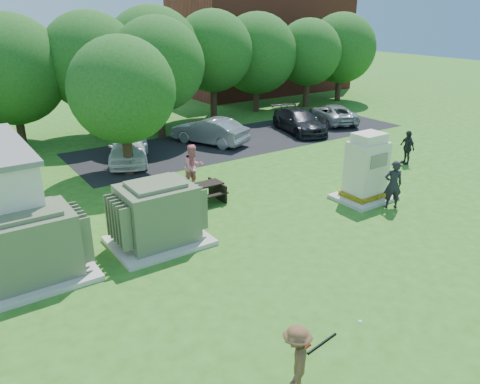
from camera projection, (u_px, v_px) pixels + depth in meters
ground at (320, 279)px, 13.06m from camera, size 120.00×120.00×0.00m
brick_building at (262, 45)px, 41.79m from camera, size 15.00×8.00×8.00m
parking_strip at (248, 138)px, 27.10m from camera, size 20.00×6.00×0.01m
transformer_left at (33, 247)px, 12.76m from camera, size 3.00×2.40×2.07m
transformer_right at (158, 215)px, 14.70m from camera, size 3.00×2.40×2.07m
generator_cabinet at (366, 171)px, 18.08m from camera, size 2.19×1.79×2.67m
picnic_table at (201, 191)px, 17.99m from camera, size 1.74×1.30×0.74m
batter at (296, 361)px, 8.91m from camera, size 1.11×1.10×1.54m
person_by_generator at (393, 185)px, 17.39m from camera, size 0.81×0.74×1.85m
person_at_picnic at (193, 167)px, 19.17m from camera, size 0.98×0.79×1.92m
person_walking_right at (407, 147)px, 22.45m from camera, size 0.63×1.03×1.63m
car_white at (129, 147)px, 22.76m from camera, size 3.43×4.76×1.51m
car_silver_a at (210, 131)px, 25.82m from camera, size 3.16×4.62×1.44m
car_dark at (299, 121)px, 28.26m from camera, size 2.96×5.00×1.36m
car_silver_b at (332, 114)px, 30.59m from camera, size 3.41×4.81×1.22m
batting_equipment at (326, 341)px, 9.07m from camera, size 1.46×0.24×0.19m
tree_row at (123, 62)px, 26.68m from camera, size 41.30×13.30×7.30m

